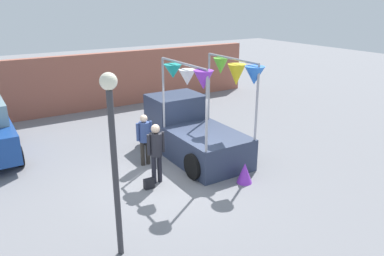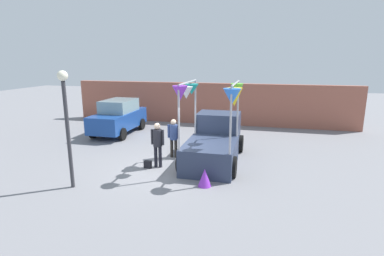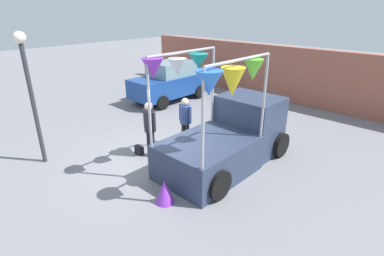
# 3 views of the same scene
# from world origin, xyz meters

# --- Properties ---
(ground_plane) EXTENTS (60.00, 60.00, 0.00)m
(ground_plane) POSITION_xyz_m (0.00, 0.00, 0.00)
(ground_plane) COLOR slate
(vendor_truck) EXTENTS (2.49, 4.15, 3.28)m
(vendor_truck) POSITION_xyz_m (1.57, 1.32, 0.92)
(vendor_truck) COLOR #2D3851
(vendor_truck) RESTS_ON ground
(parked_car) EXTENTS (1.88, 4.00, 1.88)m
(parked_car) POSITION_xyz_m (-4.37, 4.51, 0.94)
(parked_car) COLOR navy
(parked_car) RESTS_ON ground
(person_customer) EXTENTS (0.53, 0.34, 1.74)m
(person_customer) POSITION_xyz_m (-0.40, -0.04, 1.06)
(person_customer) COLOR black
(person_customer) RESTS_ON ground
(person_vendor) EXTENTS (0.53, 0.34, 1.64)m
(person_vendor) POSITION_xyz_m (-0.16, 1.24, 0.99)
(person_vendor) COLOR #2D2823
(person_vendor) RESTS_ON ground
(handbag) EXTENTS (0.28, 0.16, 0.28)m
(handbag) POSITION_xyz_m (-0.75, -0.24, 0.14)
(handbag) COLOR black
(handbag) RESTS_ON ground
(street_lamp) EXTENTS (0.32, 0.32, 3.75)m
(street_lamp) POSITION_xyz_m (-2.47, -2.46, 2.46)
(street_lamp) COLOR #333338
(street_lamp) RESTS_ON ground
(brick_boundary_wall) EXTENTS (18.00, 0.36, 2.60)m
(brick_boundary_wall) POSITION_xyz_m (0.00, 8.26, 1.30)
(brick_boundary_wall) COLOR #9E5947
(brick_boundary_wall) RESTS_ON ground
(folded_kite_bundle_violet) EXTENTS (0.50, 0.50, 0.60)m
(folded_kite_bundle_violet) POSITION_xyz_m (1.70, -1.37, 0.30)
(folded_kite_bundle_violet) COLOR purple
(folded_kite_bundle_violet) RESTS_ON ground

